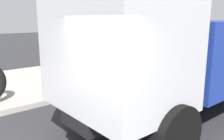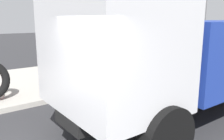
% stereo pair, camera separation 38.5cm
% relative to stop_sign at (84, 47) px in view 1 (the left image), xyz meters
% --- Properties ---
extents(stop_sign, '(0.76, 0.08, 2.01)m').
position_rel_stop_sign_xyz_m(stop_sign, '(0.00, 0.00, 0.00)').
color(stop_sign, gray).
rests_on(stop_sign, sidewalk_curb).
extents(dump_truck_blue, '(7.02, 2.86, 3.00)m').
position_rel_stop_sign_xyz_m(dump_truck_blue, '(0.86, -3.31, 0.07)').
color(dump_truck_blue, '#1E3899').
rests_on(dump_truck_blue, ground).
extents(street_light_pole, '(0.12, 0.12, 6.21)m').
position_rel_stop_sign_xyz_m(street_light_pole, '(7.47, 0.49, 1.72)').
color(street_light_pole, '#595B5E').
rests_on(street_light_pole, sidewalk_curb).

